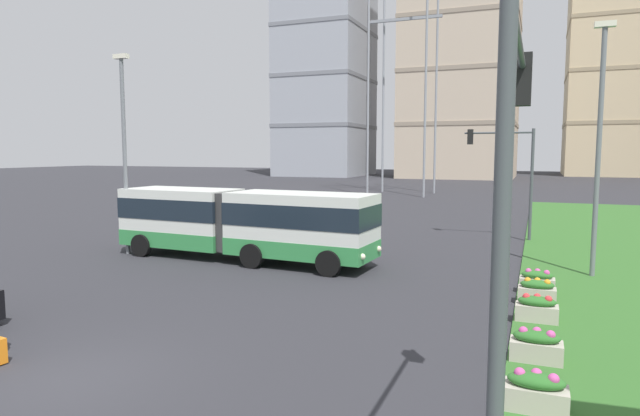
{
  "coord_description": "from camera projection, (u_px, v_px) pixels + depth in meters",
  "views": [
    {
      "loc": [
        8.84,
        -8.05,
        4.69
      ],
      "look_at": [
        -0.02,
        14.0,
        2.2
      ],
      "focal_mm": 30.45,
      "sensor_mm": 36.0,
      "label": 1
    }
  ],
  "objects": [
    {
      "name": "flower_planter_1",
      "position": [
        536.0,
        345.0,
        11.96
      ],
      "size": [
        1.1,
        0.56,
        0.74
      ],
      "color": "#B7AD9E",
      "rests_on": "grass_median"
    },
    {
      "name": "apartment_tower_westcentre",
      "position": [
        462.0,
        25.0,
        95.93
      ],
      "size": [
        19.42,
        19.55,
        53.8
      ],
      "color": "#C6B299",
      "rests_on": "ground"
    },
    {
      "name": "traffic_light_near_right",
      "position": [
        510.0,
        187.0,
        6.15
      ],
      "size": [
        0.28,
        4.47,
        6.2
      ],
      "color": "#474C51",
      "rests_on": "ground"
    },
    {
      "name": "streetlight_median",
      "position": [
        599.0,
        140.0,
        19.64
      ],
      "size": [
        0.7,
        0.28,
        9.28
      ],
      "color": "slate",
      "rests_on": "ground"
    },
    {
      "name": "transmission_pylon",
      "position": [
        404.0,
        48.0,
        57.66
      ],
      "size": [
        9.0,
        6.24,
        28.41
      ],
      "color": "gray",
      "rests_on": "ground"
    },
    {
      "name": "flower_planter_2",
      "position": [
        537.0,
        308.0,
        14.78
      ],
      "size": [
        1.1,
        0.56,
        0.74
      ],
      "color": "#B7AD9E",
      "rests_on": "grass_median"
    },
    {
      "name": "flower_planter_0",
      "position": [
        536.0,
        391.0,
        9.67
      ],
      "size": [
        1.1,
        0.56,
        0.74
      ],
      "color": "#B7AD9E",
      "rests_on": "grass_median"
    },
    {
      "name": "ground_plane",
      "position": [
        68.0,
        379.0,
        11.19
      ],
      "size": [
        260.0,
        260.0,
        0.0
      ],
      "primitive_type": "plane",
      "color": "#2D2D33"
    },
    {
      "name": "car_navy_sedan",
      "position": [
        288.0,
        212.0,
        35.04
      ],
      "size": [
        4.5,
        2.22,
        1.58
      ],
      "color": "#19234C",
      "rests_on": "ground"
    },
    {
      "name": "flower_planter_3",
      "position": [
        537.0,
        291.0,
        16.66
      ],
      "size": [
        1.1,
        0.56,
        0.74
      ],
      "color": "#B7AD9E",
      "rests_on": "grass_median"
    },
    {
      "name": "flower_planter_4",
      "position": [
        537.0,
        281.0,
        17.94
      ],
      "size": [
        1.1,
        0.56,
        0.74
      ],
      "color": "#B7AD9E",
      "rests_on": "grass_median"
    },
    {
      "name": "traffic_light_far_right",
      "position": [
        509.0,
        164.0,
        28.32
      ],
      "size": [
        3.52,
        0.28,
        5.85
      ],
      "color": "#474C51",
      "rests_on": "ground"
    },
    {
      "name": "apartment_tower_centre",
      "position": [
        613.0,
        51.0,
        104.39
      ],
      "size": [
        16.06,
        19.95,
        47.75
      ],
      "color": "beige",
      "rests_on": "ground"
    },
    {
      "name": "articulated_bus",
      "position": [
        242.0,
        222.0,
        23.31
      ],
      "size": [
        11.96,
        3.36,
        3.0
      ],
      "color": "silver",
      "rests_on": "ground"
    },
    {
      "name": "streetlight_left",
      "position": [
        124.0,
        146.0,
        24.4
      ],
      "size": [
        0.7,
        0.28,
        8.97
      ],
      "color": "slate",
      "rests_on": "ground"
    },
    {
      "name": "apartment_tower_west",
      "position": [
        326.0,
        33.0,
        104.19
      ],
      "size": [
        15.38,
        18.63,
        54.63
      ],
      "color": "#9EA3AD",
      "rests_on": "ground"
    }
  ]
}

